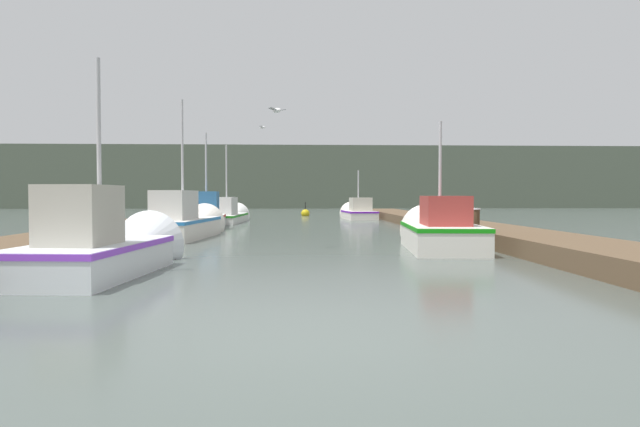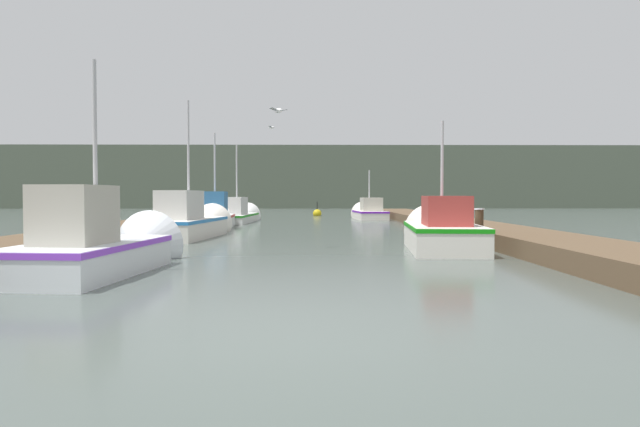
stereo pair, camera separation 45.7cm
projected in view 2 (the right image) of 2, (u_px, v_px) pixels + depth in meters
name	position (u px, v px, depth m)	size (l,w,h in m)	color
ground_plane	(281.00, 337.00, 5.76)	(200.00, 200.00, 0.00)	#47514C
dock_left	(144.00, 227.00, 21.66)	(2.25, 40.00, 0.44)	brown
dock_right	(463.00, 227.00, 21.83)	(2.25, 40.00, 0.44)	brown
distant_shore_ridge	(310.00, 179.00, 68.57)	(120.00, 16.00, 6.78)	#4C5647
fishing_boat_0	(105.00, 247.00, 10.76)	(2.09, 4.87, 4.38)	silver
fishing_boat_1	(441.00, 231.00, 15.18)	(2.11, 4.85, 3.86)	silver
fishing_boat_2	(191.00, 222.00, 19.55)	(2.19, 5.67, 5.10)	silver
fishing_boat_3	(216.00, 217.00, 25.24)	(1.79, 6.04, 4.55)	silver
fishing_boat_4	(238.00, 215.00, 30.48)	(1.95, 6.41, 4.63)	silver
fishing_boat_5	(368.00, 212.00, 34.19)	(1.89, 4.57, 3.42)	silver
mooring_piling_0	(479.00, 227.00, 16.09)	(0.27, 0.27, 1.06)	#473523
channel_buoy	(317.00, 213.00, 39.29)	(0.59, 0.59, 1.09)	gold
seagull_lead	(278.00, 110.00, 14.98)	(0.48, 0.46, 0.12)	white
seagull_1	(271.00, 128.00, 27.21)	(0.31, 0.56, 0.12)	white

